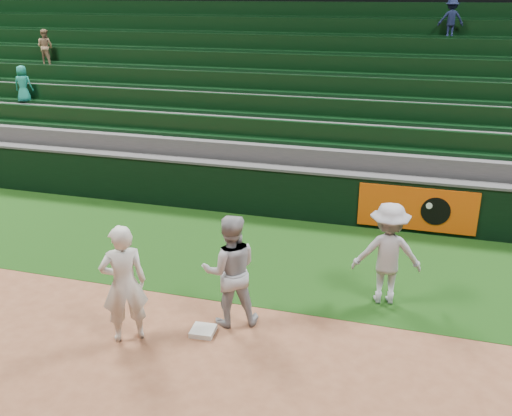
{
  "coord_description": "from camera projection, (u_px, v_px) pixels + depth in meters",
  "views": [
    {
      "loc": [
        2.87,
        -7.43,
        5.17
      ],
      "look_at": [
        0.03,
        2.3,
        1.3
      ],
      "focal_mm": 40.0,
      "sensor_mm": 36.0,
      "label": 1
    }
  ],
  "objects": [
    {
      "name": "field_wall",
      "position": [
        289.0,
        193.0,
        13.69
      ],
      "size": [
        36.0,
        0.45,
        1.25
      ],
      "color": "black",
      "rests_on": "ground"
    },
    {
      "name": "base_coach",
      "position": [
        387.0,
        254.0,
        9.83
      ],
      "size": [
        1.29,
        0.89,
        1.84
      ],
      "primitive_type": "imported",
      "rotation": [
        0.0,
        0.0,
        3.32
      ],
      "color": "#9FA1AD",
      "rests_on": "foul_grass"
    },
    {
      "name": "first_baseman",
      "position": [
        124.0,
        284.0,
        8.73
      ],
      "size": [
        0.85,
        0.79,
        1.94
      ],
      "primitive_type": "imported",
      "rotation": [
        0.0,
        0.0,
        3.76
      ],
      "color": "silver",
      "rests_on": "ground"
    },
    {
      "name": "foul_grass",
      "position": [
        264.0,
        254.0,
        11.95
      ],
      "size": [
        36.0,
        4.2,
        0.01
      ],
      "primitive_type": "cube",
      "color": "black",
      "rests_on": "ground"
    },
    {
      "name": "first_base",
      "position": [
        203.0,
        331.0,
        9.18
      ],
      "size": [
        0.4,
        0.4,
        0.08
      ],
      "primitive_type": "cube",
      "rotation": [
        0.0,
        0.0,
        0.07
      ],
      "color": "silver",
      "rests_on": "ground"
    },
    {
      "name": "stadium_seating",
      "position": [
        319.0,
        117.0,
        16.7
      ],
      "size": [
        36.0,
        5.95,
        4.97
      ],
      "color": "#3C3B3E",
      "rests_on": "ground"
    },
    {
      "name": "ground",
      "position": [
        215.0,
        331.0,
        9.26
      ],
      "size": [
        70.0,
        70.0,
        0.0
      ],
      "primitive_type": "plane",
      "color": "brown",
      "rests_on": "ground"
    },
    {
      "name": "baserunner",
      "position": [
        230.0,
        270.0,
        9.18
      ],
      "size": [
        1.13,
        1.03,
        1.91
      ],
      "primitive_type": "imported",
      "rotation": [
        0.0,
        0.0,
        3.54
      ],
      "color": "#A2A4AC",
      "rests_on": "ground"
    }
  ]
}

